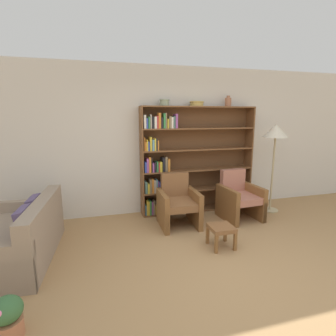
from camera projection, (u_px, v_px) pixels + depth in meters
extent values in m
plane|color=#A87F51|center=(240.00, 275.00, 3.11)|extent=(24.00, 24.00, 0.00)
cube|color=silver|center=(179.00, 141.00, 5.07)|extent=(12.00, 0.06, 2.75)
cube|color=brown|center=(142.00, 163.00, 4.76)|extent=(0.02, 0.30, 2.02)
cube|color=brown|center=(248.00, 158.00, 5.34)|extent=(0.02, 0.30, 2.02)
cube|color=brown|center=(199.00, 107.00, 4.85)|extent=(2.17, 0.30, 0.03)
cube|color=brown|center=(197.00, 209.00, 5.25)|extent=(2.17, 0.30, 0.03)
cube|color=brown|center=(195.00, 159.00, 5.19)|extent=(2.17, 0.01, 2.02)
cube|color=#669EB2|center=(145.00, 209.00, 4.92)|extent=(0.02, 0.20, 0.19)
cube|color=gold|center=(147.00, 207.00, 4.91)|extent=(0.03, 0.17, 0.28)
cube|color=gold|center=(148.00, 207.00, 4.93)|extent=(0.02, 0.20, 0.27)
cube|color=#388C47|center=(150.00, 207.00, 4.93)|extent=(0.03, 0.17, 0.27)
cube|color=#994C99|center=(152.00, 207.00, 4.94)|extent=(0.02, 0.19, 0.24)
cube|color=#7F6B4C|center=(154.00, 207.00, 4.94)|extent=(0.04, 0.16, 0.26)
cube|color=gold|center=(156.00, 209.00, 4.94)|extent=(0.03, 0.12, 0.17)
cube|color=#B2A899|center=(158.00, 207.00, 4.94)|extent=(0.04, 0.13, 0.26)
cube|color=#7F6B4C|center=(159.00, 208.00, 4.99)|extent=(0.03, 0.19, 0.18)
cube|color=#4C756B|center=(161.00, 207.00, 4.98)|extent=(0.02, 0.16, 0.22)
cube|color=brown|center=(197.00, 189.00, 5.17)|extent=(2.17, 0.30, 0.03)
cube|color=#4C756B|center=(146.00, 187.00, 4.82)|extent=(0.04, 0.16, 0.22)
cube|color=gold|center=(148.00, 188.00, 4.82)|extent=(0.03, 0.14, 0.18)
cube|color=#7F6B4C|center=(150.00, 186.00, 4.85)|extent=(0.03, 0.18, 0.26)
cube|color=orange|center=(152.00, 185.00, 4.87)|extent=(0.03, 0.20, 0.26)
cube|color=#B2A899|center=(154.00, 186.00, 4.88)|extent=(0.04, 0.19, 0.24)
cube|color=#669EB2|center=(156.00, 186.00, 4.87)|extent=(0.02, 0.16, 0.25)
cube|color=#994C99|center=(158.00, 186.00, 4.90)|extent=(0.02, 0.19, 0.21)
cube|color=#334CB2|center=(159.00, 187.00, 4.90)|extent=(0.04, 0.18, 0.20)
cube|color=black|center=(162.00, 186.00, 4.88)|extent=(0.03, 0.13, 0.25)
cube|color=brown|center=(198.00, 169.00, 5.09)|extent=(2.17, 0.30, 0.02)
cube|color=#334CB2|center=(145.00, 167.00, 4.73)|extent=(0.03, 0.12, 0.20)
cube|color=#994C99|center=(147.00, 165.00, 4.75)|extent=(0.04, 0.15, 0.26)
cube|color=orange|center=(149.00, 165.00, 4.76)|extent=(0.04, 0.17, 0.28)
cube|color=black|center=(151.00, 164.00, 4.77)|extent=(0.02, 0.18, 0.27)
cube|color=#994C99|center=(153.00, 167.00, 4.78)|extent=(0.03, 0.15, 0.17)
cube|color=black|center=(155.00, 167.00, 4.81)|extent=(0.03, 0.19, 0.18)
cube|color=#388C47|center=(157.00, 166.00, 4.82)|extent=(0.03, 0.19, 0.19)
cube|color=red|center=(158.00, 167.00, 4.81)|extent=(0.02, 0.16, 0.16)
cube|color=gold|center=(160.00, 167.00, 4.82)|extent=(0.04, 0.15, 0.18)
cube|color=black|center=(163.00, 164.00, 4.84)|extent=(0.04, 0.20, 0.26)
cube|color=#7F6B4C|center=(165.00, 164.00, 4.85)|extent=(0.04, 0.19, 0.27)
cube|color=orange|center=(168.00, 165.00, 4.85)|extent=(0.04, 0.14, 0.23)
cube|color=brown|center=(198.00, 149.00, 5.01)|extent=(2.17, 0.30, 0.02)
cube|color=orange|center=(144.00, 144.00, 4.66)|extent=(0.02, 0.16, 0.24)
cube|color=orange|center=(145.00, 146.00, 4.66)|extent=(0.02, 0.14, 0.16)
cube|color=gold|center=(147.00, 145.00, 4.67)|extent=(0.03, 0.15, 0.20)
cube|color=#334CB2|center=(148.00, 146.00, 4.68)|extent=(0.02, 0.14, 0.17)
cube|color=gold|center=(150.00, 144.00, 4.69)|extent=(0.04, 0.17, 0.25)
cube|color=#669EB2|center=(152.00, 145.00, 4.72)|extent=(0.04, 0.20, 0.20)
cube|color=gold|center=(155.00, 144.00, 4.69)|extent=(0.03, 0.12, 0.22)
cube|color=black|center=(156.00, 144.00, 4.72)|extent=(0.02, 0.16, 0.22)
cube|color=orange|center=(158.00, 145.00, 4.71)|extent=(0.02, 0.13, 0.18)
cube|color=brown|center=(199.00, 128.00, 4.93)|extent=(2.17, 0.30, 0.02)
cube|color=white|center=(144.00, 122.00, 4.60)|extent=(0.04, 0.19, 0.24)
cube|color=#334CB2|center=(147.00, 123.00, 4.59)|extent=(0.03, 0.14, 0.18)
cube|color=#388C47|center=(148.00, 123.00, 4.62)|extent=(0.03, 0.19, 0.20)
cube|color=#B2A899|center=(150.00, 122.00, 4.61)|extent=(0.02, 0.16, 0.24)
cube|color=black|center=(152.00, 123.00, 4.63)|extent=(0.04, 0.17, 0.20)
cube|color=white|center=(155.00, 123.00, 4.62)|extent=(0.04, 0.12, 0.21)
cube|color=red|center=(157.00, 122.00, 4.65)|extent=(0.02, 0.16, 0.22)
cube|color=orange|center=(159.00, 121.00, 4.65)|extent=(0.04, 0.15, 0.27)
cube|color=black|center=(161.00, 123.00, 4.65)|extent=(0.04, 0.12, 0.19)
cube|color=#388C47|center=(164.00, 121.00, 4.66)|extent=(0.04, 0.14, 0.26)
cube|color=#7F6B4C|center=(165.00, 121.00, 4.68)|extent=(0.02, 0.17, 0.27)
cube|color=gold|center=(167.00, 124.00, 4.71)|extent=(0.03, 0.17, 0.17)
cube|color=#7F6B4C|center=(169.00, 122.00, 4.71)|extent=(0.04, 0.17, 0.21)
cube|color=white|center=(172.00, 123.00, 4.70)|extent=(0.03, 0.12, 0.20)
cube|color=#4C756B|center=(173.00, 122.00, 4.74)|extent=(0.02, 0.20, 0.21)
cube|color=#994C99|center=(175.00, 121.00, 4.74)|extent=(0.04, 0.18, 0.25)
cylinder|color=gray|center=(164.00, 103.00, 4.67)|extent=(0.16, 0.16, 0.11)
torus|color=gray|center=(164.00, 100.00, 4.66)|extent=(0.18, 0.18, 0.02)
cylinder|color=tan|center=(197.00, 104.00, 4.83)|extent=(0.24, 0.24, 0.08)
torus|color=tan|center=(197.00, 102.00, 4.82)|extent=(0.27, 0.27, 0.02)
cylinder|color=#A36647|center=(228.00, 102.00, 4.99)|extent=(0.12, 0.12, 0.16)
cylinder|color=#A36647|center=(228.00, 97.00, 4.97)|extent=(0.07, 0.07, 0.04)
cube|color=gray|center=(16.00, 245.00, 3.40)|extent=(1.01, 1.66, 0.41)
cube|color=gray|center=(42.00, 214.00, 3.40)|extent=(0.30, 1.61, 0.37)
cube|color=gray|center=(32.00, 218.00, 4.10)|extent=(0.90, 0.18, 0.57)
cube|color=#5B4C75|center=(26.00, 222.00, 3.16)|extent=(0.20, 0.37, 0.37)
cube|color=#5B4C75|center=(37.00, 210.00, 3.59)|extent=(0.20, 0.37, 0.37)
cube|color=brown|center=(201.00, 221.00, 4.24)|extent=(0.07, 0.07, 0.36)
cube|color=brown|center=(167.00, 224.00, 4.10)|extent=(0.07, 0.07, 0.36)
cube|color=brown|center=(189.00, 208.00, 4.82)|extent=(0.07, 0.07, 0.36)
cube|color=brown|center=(159.00, 211.00, 4.68)|extent=(0.07, 0.07, 0.36)
cube|color=brown|center=(179.00, 204.00, 4.42)|extent=(0.50, 0.65, 0.12)
cube|color=brown|center=(175.00, 185.00, 4.63)|extent=(0.48, 0.13, 0.44)
cube|color=brown|center=(194.00, 207.00, 4.50)|extent=(0.10, 0.68, 0.60)
cube|color=brown|center=(163.00, 210.00, 4.37)|extent=(0.10, 0.68, 0.60)
cube|color=brown|center=(264.00, 213.00, 4.58)|extent=(0.07, 0.07, 0.36)
cube|color=brown|center=(236.00, 217.00, 4.39)|extent=(0.07, 0.07, 0.36)
cube|color=brown|center=(243.00, 202.00, 5.14)|extent=(0.07, 0.07, 0.36)
cube|color=brown|center=(218.00, 205.00, 4.95)|extent=(0.07, 0.07, 0.36)
cube|color=#B2705B|center=(241.00, 198.00, 4.72)|extent=(0.52, 0.67, 0.12)
cube|color=#B2705B|center=(233.00, 181.00, 4.93)|extent=(0.49, 0.15, 0.44)
cube|color=brown|center=(253.00, 201.00, 4.83)|extent=(0.13, 0.68, 0.60)
cube|color=brown|center=(227.00, 204.00, 4.65)|extent=(0.13, 0.68, 0.60)
cylinder|color=tan|center=(269.00, 210.00, 5.21)|extent=(0.32, 0.32, 0.02)
cylinder|color=tan|center=(272.00, 174.00, 5.07)|extent=(0.04, 0.04, 1.43)
cone|color=beige|center=(276.00, 131.00, 4.90)|extent=(0.47, 0.47, 0.24)
cube|color=brown|center=(208.00, 235.00, 3.84)|extent=(0.04, 0.04, 0.26)
cube|color=brown|center=(225.00, 233.00, 3.91)|extent=(0.04, 0.04, 0.26)
cube|color=brown|center=(216.00, 244.00, 3.57)|extent=(0.04, 0.04, 0.26)
cube|color=brown|center=(235.00, 242.00, 3.64)|extent=(0.04, 0.04, 0.26)
cube|color=brown|center=(221.00, 228.00, 3.71)|extent=(0.33, 0.33, 0.06)
cylinder|color=#B7704C|center=(9.00, 329.00, 2.22)|extent=(0.24, 0.24, 0.17)
ellipsoid|color=#386638|center=(6.00, 310.00, 2.18)|extent=(0.26, 0.26, 0.22)
sphere|color=pink|center=(2.00, 300.00, 2.23)|extent=(0.04, 0.04, 0.04)
sphere|color=pink|center=(0.00, 314.00, 2.08)|extent=(0.07, 0.07, 0.07)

